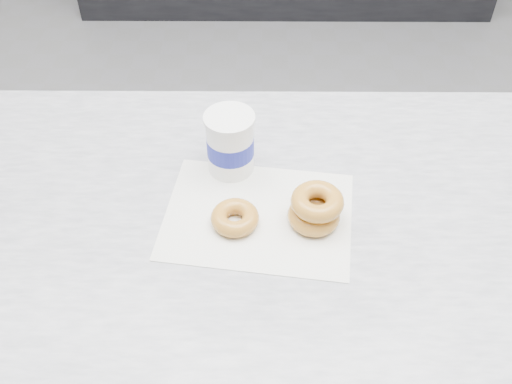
% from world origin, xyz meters
% --- Properties ---
extents(ground, '(5.00, 5.00, 0.00)m').
position_xyz_m(ground, '(0.00, 0.00, 0.00)').
color(ground, gray).
rests_on(ground, ground).
extents(counter, '(3.06, 0.76, 0.90)m').
position_xyz_m(counter, '(0.00, -0.60, 0.45)').
color(counter, '#333335').
rests_on(counter, ground).
extents(wax_paper, '(0.37, 0.30, 0.00)m').
position_xyz_m(wax_paper, '(-0.16, -0.61, 0.90)').
color(wax_paper, silver).
rests_on(wax_paper, counter).
extents(donut_single, '(0.11, 0.11, 0.03)m').
position_xyz_m(donut_single, '(-0.20, -0.63, 0.92)').
color(donut_single, gold).
rests_on(donut_single, wax_paper).
extents(donut_stack, '(0.13, 0.13, 0.07)m').
position_xyz_m(donut_stack, '(-0.05, -0.62, 0.93)').
color(donut_stack, gold).
rests_on(donut_stack, wax_paper).
extents(coffee_cup, '(0.12, 0.12, 0.13)m').
position_xyz_m(coffee_cup, '(-0.21, -0.48, 0.97)').
color(coffee_cup, white).
rests_on(coffee_cup, counter).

